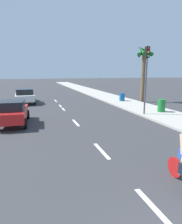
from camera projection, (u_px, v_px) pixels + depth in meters
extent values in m
plane|color=#38383A|center=(58.00, 103.00, 21.34)|extent=(160.00, 160.00, 0.00)
cube|color=#B2ADA3|center=(111.00, 98.00, 25.21)|extent=(3.60, 80.00, 0.14)
cube|color=white|center=(155.00, 209.00, 4.88)|extent=(0.16, 1.80, 0.01)
cube|color=white|center=(102.00, 151.00, 8.51)|extent=(0.16, 1.80, 0.01)
cube|color=white|center=(76.00, 123.00, 13.20)|extent=(0.16, 1.80, 0.01)
cube|color=white|center=(63.00, 109.00, 18.15)|extent=(0.16, 1.80, 0.01)
cube|color=white|center=(61.00, 106.00, 19.55)|extent=(0.16, 1.80, 0.01)
cube|color=white|center=(56.00, 101.00, 23.20)|extent=(0.16, 1.80, 0.01)
cylinder|color=red|center=(175.00, 167.00, 6.35)|extent=(0.08, 0.66, 0.66)
cylinder|color=beige|center=(182.00, 165.00, 5.84)|extent=(0.12, 0.21, 0.63)
cube|color=red|center=(13.00, 114.00, 12.71)|extent=(1.80, 3.88, 0.64)
cube|color=black|center=(12.00, 105.00, 12.41)|extent=(1.51, 2.05, 0.56)
cylinder|color=black|center=(4.00, 116.00, 13.82)|extent=(0.21, 0.65, 0.64)
cylinder|color=black|center=(28.00, 115.00, 14.20)|extent=(0.21, 0.65, 0.64)
cylinder|color=black|center=(25.00, 124.00, 11.74)|extent=(0.21, 0.65, 0.64)
cube|color=white|center=(25.00, 97.00, 21.40)|extent=(2.07, 4.58, 0.64)
cube|color=black|center=(24.00, 91.00, 21.07)|extent=(1.76, 2.41, 0.56)
cylinder|color=black|center=(16.00, 99.00, 22.59)|extent=(0.21, 0.65, 0.64)
cylinder|color=black|center=(33.00, 98.00, 23.20)|extent=(0.21, 0.65, 0.64)
cylinder|color=black|center=(15.00, 103.00, 19.75)|extent=(0.21, 0.65, 0.64)
cylinder|color=black|center=(35.00, 102.00, 20.37)|extent=(0.21, 0.65, 0.64)
cylinder|color=brown|center=(143.00, 76.00, 21.69)|extent=(0.41, 0.41, 5.68)
cone|color=#195B23|center=(146.00, 51.00, 21.23)|extent=(0.47, 1.53, 0.83)
cone|color=#195B23|center=(145.00, 51.00, 21.38)|extent=(1.52, 1.29, 1.43)
cone|color=#195B23|center=(142.00, 51.00, 21.34)|extent=(1.46, 0.93, 1.24)
cone|color=#195B23|center=(142.00, 51.00, 21.16)|extent=(0.81, 1.73, 1.14)
cone|color=#195B23|center=(143.00, 51.00, 20.98)|extent=(1.06, 1.76, 1.53)
cone|color=#195B23|center=(146.00, 51.00, 20.91)|extent=(1.85, 0.54, 1.16)
cone|color=#195B23|center=(147.00, 51.00, 20.98)|extent=(1.36, 1.00, 1.26)
cylinder|color=#4C4C51|center=(146.00, 82.00, 14.88)|extent=(0.12, 0.12, 5.20)
cube|color=black|center=(147.00, 52.00, 14.45)|extent=(0.28, 0.24, 0.80)
sphere|color=red|center=(149.00, 48.00, 14.28)|extent=(0.16, 0.16, 0.16)
sphere|color=gold|center=(148.00, 52.00, 14.33)|extent=(0.16, 0.16, 0.16)
sphere|color=green|center=(148.00, 56.00, 14.38)|extent=(0.16, 0.16, 0.16)
cylinder|color=#19722D|center=(162.00, 106.00, 16.08)|extent=(0.60, 0.60, 1.01)
cylinder|color=#14518C|center=(122.00, 97.00, 22.14)|extent=(0.60, 0.60, 0.85)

